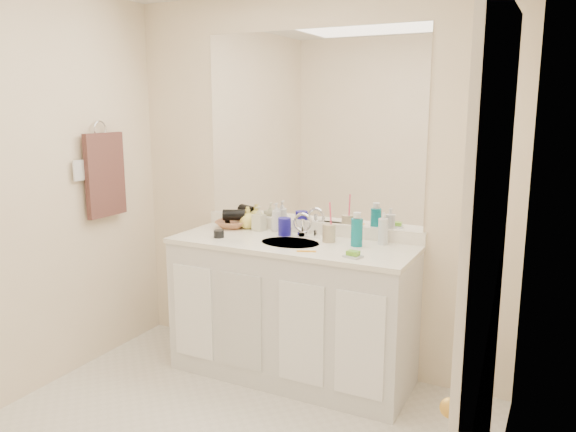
# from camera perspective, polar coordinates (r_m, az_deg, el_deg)

# --- Properties ---
(wall_back) EXTENTS (2.60, 0.02, 2.40)m
(wall_back) POSITION_cam_1_polar(r_m,az_deg,el_deg) (3.62, 2.31, 3.23)
(wall_back) COLOR #FEEAC7
(wall_back) RESTS_ON floor
(wall_right) EXTENTS (0.02, 2.60, 2.40)m
(wall_right) POSITION_cam_1_polar(r_m,az_deg,el_deg) (2.04, 20.82, -3.88)
(wall_right) COLOR #FEEAC7
(wall_right) RESTS_ON floor
(vanity_cabinet) EXTENTS (1.50, 0.55, 0.85)m
(vanity_cabinet) POSITION_cam_1_polar(r_m,az_deg,el_deg) (3.58, 0.36, -9.72)
(vanity_cabinet) COLOR silver
(vanity_cabinet) RESTS_ON floor
(countertop) EXTENTS (1.52, 0.57, 0.03)m
(countertop) POSITION_cam_1_polar(r_m,az_deg,el_deg) (3.44, 0.37, -2.87)
(countertop) COLOR white
(countertop) RESTS_ON vanity_cabinet
(backsplash) EXTENTS (1.52, 0.03, 0.08)m
(backsplash) POSITION_cam_1_polar(r_m,az_deg,el_deg) (3.66, 2.18, -1.15)
(backsplash) COLOR white
(backsplash) RESTS_ON countertop
(sink_basin) EXTENTS (0.37, 0.37, 0.02)m
(sink_basin) POSITION_cam_1_polar(r_m,az_deg,el_deg) (3.43, 0.23, -2.90)
(sink_basin) COLOR beige
(sink_basin) RESTS_ON countertop
(faucet) EXTENTS (0.02, 0.02, 0.11)m
(faucet) POSITION_cam_1_polar(r_m,az_deg,el_deg) (3.57, 1.51, -1.22)
(faucet) COLOR silver
(faucet) RESTS_ON countertop
(mirror) EXTENTS (1.48, 0.01, 1.20)m
(mirror) POSITION_cam_1_polar(r_m,az_deg,el_deg) (3.59, 2.32, 8.92)
(mirror) COLOR white
(mirror) RESTS_ON wall_back
(blue_mug) EXTENTS (0.10, 0.10, 0.11)m
(blue_mug) POSITION_cam_1_polar(r_m,az_deg,el_deg) (3.60, -0.35, -1.08)
(blue_mug) COLOR #1C169C
(blue_mug) RESTS_ON countertop
(tan_cup) EXTENTS (0.10, 0.10, 0.11)m
(tan_cup) POSITION_cam_1_polar(r_m,az_deg,el_deg) (3.44, 4.18, -1.74)
(tan_cup) COLOR tan
(tan_cup) RESTS_ON countertop
(toothbrush) EXTENTS (0.02, 0.04, 0.20)m
(toothbrush) POSITION_cam_1_polar(r_m,az_deg,el_deg) (3.41, 4.36, -0.20)
(toothbrush) COLOR #FF436B
(toothbrush) RESTS_ON tan_cup
(mouthwash_bottle) EXTENTS (0.07, 0.07, 0.17)m
(mouthwash_bottle) POSITION_cam_1_polar(r_m,az_deg,el_deg) (3.35, 7.00, -1.66)
(mouthwash_bottle) COLOR #0B7785
(mouthwash_bottle) RESTS_ON countertop
(clear_pump_bottle) EXTENTS (0.08, 0.08, 0.16)m
(clear_pump_bottle) POSITION_cam_1_polar(r_m,az_deg,el_deg) (3.41, 9.64, -1.57)
(clear_pump_bottle) COLOR silver
(clear_pump_bottle) RESTS_ON countertop
(soap_dish) EXTENTS (0.11, 0.10, 0.01)m
(soap_dish) POSITION_cam_1_polar(r_m,az_deg,el_deg) (3.11, 6.62, -4.10)
(soap_dish) COLOR silver
(soap_dish) RESTS_ON countertop
(green_soap) EXTENTS (0.07, 0.05, 0.02)m
(green_soap) POSITION_cam_1_polar(r_m,az_deg,el_deg) (3.11, 6.63, -3.76)
(green_soap) COLOR #6DB92D
(green_soap) RESTS_ON soap_dish
(orange_comb) EXTENTS (0.11, 0.06, 0.00)m
(orange_comb) POSITION_cam_1_polar(r_m,az_deg,el_deg) (3.22, 1.89, -3.59)
(orange_comb) COLOR #FFA41A
(orange_comb) RESTS_ON countertop
(dark_jar) EXTENTS (0.08, 0.08, 0.05)m
(dark_jar) POSITION_cam_1_polar(r_m,az_deg,el_deg) (3.57, -7.04, -1.81)
(dark_jar) COLOR black
(dark_jar) RESTS_ON countertop
(soap_bottle_white) EXTENTS (0.08, 0.08, 0.19)m
(soap_bottle_white) POSITION_cam_1_polar(r_m,az_deg,el_deg) (3.71, -1.19, -0.11)
(soap_bottle_white) COLOR silver
(soap_bottle_white) RESTS_ON countertop
(soap_bottle_cream) EXTENTS (0.08, 0.08, 0.16)m
(soap_bottle_cream) POSITION_cam_1_polar(r_m,az_deg,el_deg) (3.73, -2.97, -0.26)
(soap_bottle_cream) COLOR beige
(soap_bottle_cream) RESTS_ON countertop
(soap_bottle_yellow) EXTENTS (0.14, 0.14, 0.15)m
(soap_bottle_yellow) POSITION_cam_1_polar(r_m,az_deg,el_deg) (3.80, -4.11, -0.17)
(soap_bottle_yellow) COLOR #F0DE5D
(soap_bottle_yellow) RESTS_ON countertop
(wicker_basket) EXTENTS (0.24, 0.24, 0.05)m
(wicker_basket) POSITION_cam_1_polar(r_m,az_deg,el_deg) (3.84, -5.72, -0.81)
(wicker_basket) COLOR #A66743
(wicker_basket) RESTS_ON countertop
(hair_dryer) EXTENTS (0.17, 0.13, 0.08)m
(hair_dryer) POSITION_cam_1_polar(r_m,az_deg,el_deg) (3.82, -5.49, 0.10)
(hair_dryer) COLOR black
(hair_dryer) RESTS_ON wicker_basket
(towel_ring) EXTENTS (0.01, 0.11, 0.11)m
(towel_ring) POSITION_cam_1_polar(r_m,az_deg,el_deg) (3.89, -18.57, 8.39)
(towel_ring) COLOR silver
(towel_ring) RESTS_ON wall_left
(hand_towel) EXTENTS (0.04, 0.32, 0.55)m
(hand_towel) POSITION_cam_1_polar(r_m,az_deg,el_deg) (3.90, -18.08, 3.99)
(hand_towel) COLOR #361F1C
(hand_towel) RESTS_ON towel_ring
(switch_plate) EXTENTS (0.01, 0.08, 0.13)m
(switch_plate) POSITION_cam_1_polar(r_m,az_deg,el_deg) (3.77, -20.50, 4.37)
(switch_plate) COLOR silver
(switch_plate) RESTS_ON wall_left
(door) EXTENTS (0.02, 0.82, 2.00)m
(door) POSITION_cam_1_polar(r_m,az_deg,el_deg) (1.82, 18.94, -12.22)
(door) COLOR white
(door) RESTS_ON floor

